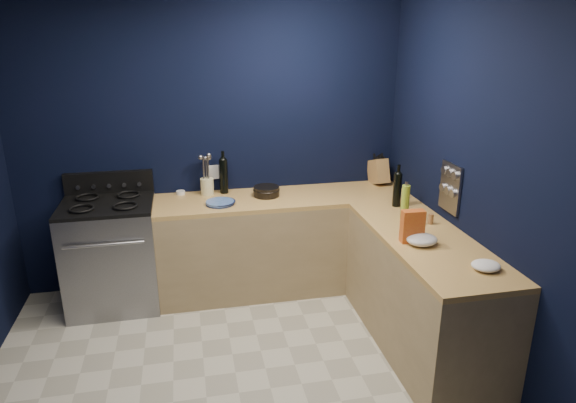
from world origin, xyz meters
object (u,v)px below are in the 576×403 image
object	(u,v)px
gas_range	(113,256)
crouton_bag	(412,226)
utensil_crock	(207,186)
plate_stack	(220,203)
knife_block	(378,172)

from	to	relation	value
gas_range	crouton_bag	bearing A→B (deg)	-28.00
crouton_bag	gas_range	bearing A→B (deg)	154.72
utensil_crock	plate_stack	bearing A→B (deg)	-73.80
gas_range	utensil_crock	world-z (taller)	utensil_crock
plate_stack	crouton_bag	xyz separation A→B (m)	(1.27, -1.09, 0.10)
plate_stack	gas_range	bearing A→B (deg)	174.55
gas_range	utensil_crock	bearing A→B (deg)	14.22
utensil_crock	knife_block	distance (m)	1.66
plate_stack	utensil_crock	size ratio (longest dim) A/B	1.62
utensil_crock	gas_range	bearing A→B (deg)	-165.78
gas_range	plate_stack	bearing A→B (deg)	-5.45
gas_range	plate_stack	distance (m)	1.06
gas_range	utensil_crock	distance (m)	1.02
utensil_crock	crouton_bag	world-z (taller)	crouton_bag
utensil_crock	knife_block	xyz separation A→B (m)	(1.66, 0.01, 0.04)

